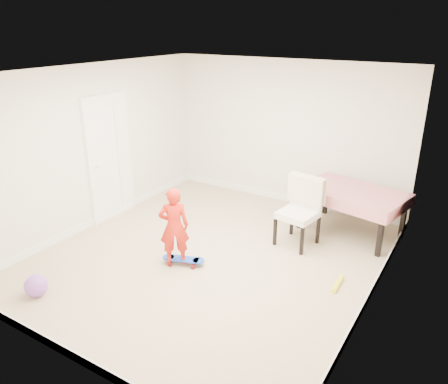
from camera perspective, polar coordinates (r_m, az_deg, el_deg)
The scene contains 17 objects.
ground at distance 6.43m, azimuth -1.71°, elevation -8.29°, with size 5.00×5.00×0.00m, color tan.
ceiling at distance 5.62m, azimuth -2.01°, elevation 15.22°, with size 4.50×5.00×0.04m, color white.
wall_back at distance 8.00m, azimuth 8.07°, elevation 7.56°, with size 4.50×0.04×2.60m, color silver.
wall_front at distance 4.22m, azimuth -20.85°, elevation -6.62°, with size 4.50×0.04×2.60m, color silver.
wall_left at distance 7.32m, azimuth -16.66°, elevation 5.57°, with size 0.04×5.00×2.60m, color silver.
wall_right at distance 5.09m, azimuth 19.60°, elevation -1.63°, with size 0.04×5.00×2.60m, color silver.
door at distance 7.58m, azimuth -14.74°, elevation 4.13°, with size 0.10×0.94×2.11m, color white.
baseboard_back at distance 8.39m, azimuth 7.67°, elevation -0.67°, with size 4.50×0.02×0.12m, color white.
baseboard_front at distance 4.90m, azimuth -18.95°, elevation -19.61°, with size 4.50×0.02×0.12m, color white.
baseboard_left at distance 7.74m, azimuth -15.74°, elevation -3.27°, with size 0.02×5.00×0.12m, color white.
baseboard_right at distance 5.67m, azimuth 18.12°, elevation -13.27°, with size 0.02×5.00×0.12m, color white.
dining_table at distance 7.22m, azimuth 16.21°, elevation -2.47°, with size 1.56×0.98×0.73m, color red, non-canonical shape.
dining_chair at distance 6.61m, azimuth 9.62°, elevation -2.66°, with size 0.57×0.65×1.05m, color silver, non-canonical shape.
skateboard at distance 6.22m, azimuth -5.32°, elevation -9.00°, with size 0.61×0.22×0.09m, color blue, non-canonical shape.
child at distance 5.98m, azimuth -6.53°, elevation -4.80°, with size 0.41×0.27×1.12m, color red.
balloon at distance 5.98m, azimuth -23.37°, elevation -11.18°, with size 0.28×0.28×0.28m, color #8F53C7.
foam_toy at distance 5.93m, azimuth 14.64°, elevation -11.50°, with size 0.06×0.06×0.40m, color #FFF61A.
Camera 1 is at (3.10, -4.65, 3.18)m, focal length 35.00 mm.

